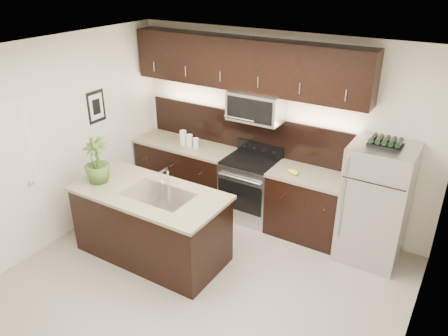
{
  "coord_description": "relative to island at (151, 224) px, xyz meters",
  "views": [
    {
      "loc": [
        2.39,
        -3.35,
        3.52
      ],
      "look_at": [
        -0.0,
        0.55,
        1.33
      ],
      "focal_mm": 35.0,
      "sensor_mm": 36.0,
      "label": 1
    }
  ],
  "objects": [
    {
      "name": "french_press",
      "position": [
        2.05,
        1.45,
        0.58
      ],
      "size": [
        0.1,
        0.1,
        0.3
      ],
      "rotation": [
        0.0,
        0.0,
        0.43
      ],
      "color": "silver",
      "rests_on": "counter_run"
    },
    {
      "name": "sink_faucet",
      "position": [
        0.15,
        0.01,
        0.48
      ],
      "size": [
        0.84,
        0.5,
        0.28
      ],
      "color": "silver",
      "rests_on": "island"
    },
    {
      "name": "plant",
      "position": [
        -0.71,
        -0.13,
        0.76
      ],
      "size": [
        0.39,
        0.39,
        0.58
      ],
      "primitive_type": "imported",
      "rotation": [
        0.0,
        0.0,
        0.23
      ],
      "color": "#3F5C25",
      "rests_on": "island"
    },
    {
      "name": "upper_fixtures",
      "position": [
        0.45,
        1.64,
        1.67
      ],
      "size": [
        3.49,
        0.4,
        1.66
      ],
      "color": "black",
      "rests_on": "counter_run"
    },
    {
      "name": "wine_rack",
      "position": [
        2.41,
        1.44,
        1.14
      ],
      "size": [
        0.39,
        0.24,
        0.09
      ],
      "color": "black",
      "rests_on": "refrigerator"
    },
    {
      "name": "room_walls",
      "position": [
        0.77,
        -0.23,
        1.22
      ],
      "size": [
        4.52,
        4.02,
        2.71
      ],
      "color": "silver",
      "rests_on": "ground"
    },
    {
      "name": "counter_run",
      "position": [
        0.42,
        1.5,
        -0.0
      ],
      "size": [
        3.51,
        0.65,
        0.94
      ],
      "color": "black",
      "rests_on": "ground"
    },
    {
      "name": "bananas",
      "position": [
        1.28,
        1.42,
        0.49
      ],
      "size": [
        0.2,
        0.18,
        0.05
      ],
      "primitive_type": "ellipsoid",
      "rotation": [
        0.0,
        0.0,
        -0.34
      ],
      "color": "yellow",
      "rests_on": "counter_run"
    },
    {
      "name": "refrigerator",
      "position": [
        2.41,
        1.44,
        0.31
      ],
      "size": [
        0.76,
        0.68,
        1.57
      ],
      "primitive_type": "cube",
      "color": "#B2B2B7",
      "rests_on": "ground"
    },
    {
      "name": "island",
      "position": [
        0.0,
        0.0,
        0.0
      ],
      "size": [
        1.96,
        0.96,
        0.94
      ],
      "color": "black",
      "rests_on": "ground"
    },
    {
      "name": "canisters",
      "position": [
        -0.44,
        1.44,
        0.57
      ],
      "size": [
        0.34,
        0.11,
        0.23
      ],
      "rotation": [
        0.0,
        0.0,
        -0.06
      ],
      "color": "silver",
      "rests_on": "counter_run"
    },
    {
      "name": "ground",
      "position": [
        0.88,
        -0.19,
        -0.47
      ],
      "size": [
        4.5,
        4.5,
        0.0
      ],
      "primitive_type": "plane",
      "color": "gray",
      "rests_on": "ground"
    }
  ]
}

